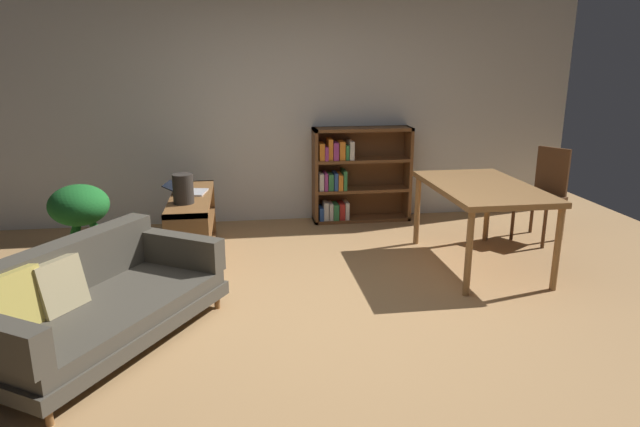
% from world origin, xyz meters
% --- Properties ---
extents(ground_plane, '(8.16, 8.16, 0.00)m').
position_xyz_m(ground_plane, '(0.00, 0.00, 0.00)').
color(ground_plane, tan).
extents(back_wall_panel, '(6.80, 0.10, 2.70)m').
position_xyz_m(back_wall_panel, '(0.00, 2.70, 1.35)').
color(back_wall_panel, silver).
rests_on(back_wall_panel, ground_plane).
extents(fabric_couch, '(1.66, 1.92, 0.67)m').
position_xyz_m(fabric_couch, '(-1.62, -0.17, 0.31)').
color(fabric_couch, brown).
rests_on(fabric_couch, ground_plane).
extents(media_console, '(0.38, 1.35, 0.61)m').
position_xyz_m(media_console, '(-1.06, 1.49, 0.31)').
color(media_console, brown).
rests_on(media_console, ground_plane).
extents(open_laptop, '(0.43, 0.34, 0.10)m').
position_xyz_m(open_laptop, '(-1.09, 1.61, 0.63)').
color(open_laptop, silver).
rests_on(open_laptop, media_console).
extents(desk_speaker, '(0.18, 0.18, 0.27)m').
position_xyz_m(desk_speaker, '(-1.10, 1.21, 0.74)').
color(desk_speaker, '#2D2823').
rests_on(desk_speaker, media_console).
extents(potted_floor_plant, '(0.53, 0.60, 0.78)m').
position_xyz_m(potted_floor_plant, '(-2.03, 1.31, 0.51)').
color(potted_floor_plant, brown).
rests_on(potted_floor_plant, ground_plane).
extents(dining_table, '(0.86, 1.43, 0.76)m').
position_xyz_m(dining_table, '(1.58, 0.88, 0.69)').
color(dining_table, olive).
rests_on(dining_table, ground_plane).
extents(dining_chair_near, '(0.57, 0.56, 0.97)m').
position_xyz_m(dining_chair_near, '(2.58, 1.52, 0.53)').
color(dining_chair_near, '#56351E').
rests_on(dining_chair_near, ground_plane).
extents(bookshelf, '(1.14, 0.31, 1.10)m').
position_xyz_m(bookshelf, '(0.74, 2.52, 0.54)').
color(bookshelf, brown).
rests_on(bookshelf, ground_plane).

